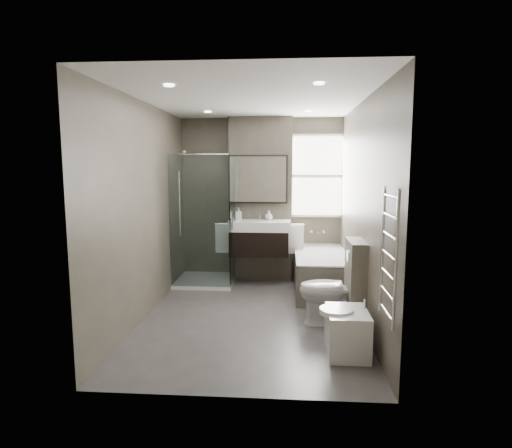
# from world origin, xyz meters

# --- Properties ---
(room) EXTENTS (2.70, 3.90, 2.70)m
(room) POSITION_xyz_m (0.00, 0.00, 1.30)
(room) COLOR #454240
(room) RESTS_ON ground
(vanity_pier) EXTENTS (1.00, 0.25, 2.60)m
(vanity_pier) POSITION_xyz_m (0.00, 1.77, 1.30)
(vanity_pier) COLOR #4F493E
(vanity_pier) RESTS_ON ground
(vanity) EXTENTS (0.95, 0.47, 0.66)m
(vanity) POSITION_xyz_m (0.00, 1.43, 0.74)
(vanity) COLOR black
(vanity) RESTS_ON vanity_pier
(mirror_cabinet) EXTENTS (0.86, 0.08, 0.76)m
(mirror_cabinet) POSITION_xyz_m (0.00, 1.61, 1.63)
(mirror_cabinet) COLOR black
(mirror_cabinet) RESTS_ON vanity_pier
(towel_left) EXTENTS (0.24, 0.06, 0.44)m
(towel_left) POSITION_xyz_m (-0.56, 1.40, 0.72)
(towel_left) COLOR silver
(towel_left) RESTS_ON vanity_pier
(towel_right) EXTENTS (0.24, 0.06, 0.44)m
(towel_right) POSITION_xyz_m (0.56, 1.40, 0.72)
(towel_right) COLOR silver
(towel_right) RESTS_ON vanity_pier
(shower_enclosure) EXTENTS (0.90, 0.90, 2.00)m
(shower_enclosure) POSITION_xyz_m (-0.75, 1.35, 0.49)
(shower_enclosure) COLOR white
(shower_enclosure) RESTS_ON ground
(bathtub) EXTENTS (0.75, 1.60, 0.57)m
(bathtub) POSITION_xyz_m (0.92, 1.10, 0.32)
(bathtub) COLOR #4F493E
(bathtub) RESTS_ON ground
(window) EXTENTS (0.98, 0.06, 1.33)m
(window) POSITION_xyz_m (0.90, 1.88, 1.68)
(window) COLOR white
(window) RESTS_ON room
(toilet) EXTENTS (0.81, 0.48, 0.81)m
(toilet) POSITION_xyz_m (0.97, -0.21, 0.40)
(toilet) COLOR white
(toilet) RESTS_ON ground
(cistern_box) EXTENTS (0.19, 0.55, 1.00)m
(cistern_box) POSITION_xyz_m (1.21, -0.25, 0.50)
(cistern_box) COLOR #4F493E
(cistern_box) RESTS_ON ground
(bidet) EXTENTS (0.47, 0.55, 0.56)m
(bidet) POSITION_xyz_m (1.01, -1.02, 0.23)
(bidet) COLOR white
(bidet) RESTS_ON ground
(towel_radiator) EXTENTS (0.03, 0.49, 1.10)m
(towel_radiator) POSITION_xyz_m (1.25, -1.60, 1.12)
(towel_radiator) COLOR silver
(towel_radiator) RESTS_ON room
(soap_bottle_a) EXTENTS (0.09, 0.09, 0.19)m
(soap_bottle_a) POSITION_xyz_m (-0.33, 1.49, 1.10)
(soap_bottle_a) COLOR white
(soap_bottle_a) RESTS_ON vanity
(soap_bottle_b) EXTENTS (0.12, 0.12, 0.15)m
(soap_bottle_b) POSITION_xyz_m (0.14, 1.51, 1.07)
(soap_bottle_b) COLOR white
(soap_bottle_b) RESTS_ON vanity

